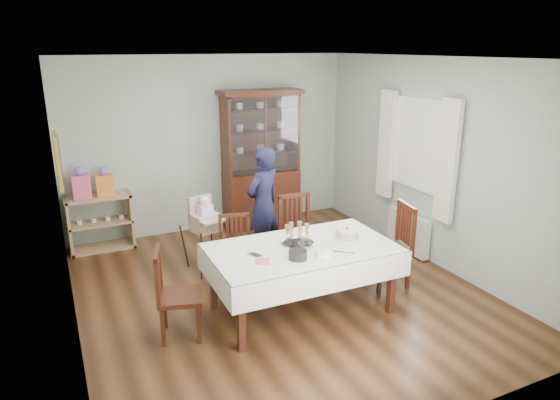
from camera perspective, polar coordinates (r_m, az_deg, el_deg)
floor at (r=6.10m, az=-0.13°, el=-10.35°), size 5.00×5.00×0.00m
room_shell at (r=5.99m, az=-2.31°, el=6.47°), size 5.00×5.00×5.00m
dining_table at (r=5.52m, az=2.50°, el=-9.00°), size 2.02×1.18×0.76m
china_cabinet at (r=7.95m, az=-2.17°, el=4.91°), size 1.30×0.48×2.18m
sideboard at (r=7.59m, az=-19.81°, el=-2.44°), size 0.90×0.38×0.80m
picture_frame at (r=5.81m, az=-24.06°, el=4.07°), size 0.04×0.48×0.58m
window at (r=6.99m, az=15.56°, el=6.13°), size 0.04×1.02×1.22m
curtain_left at (r=6.53m, az=18.60°, el=4.20°), size 0.07×0.30×1.55m
curtain_right at (r=7.45m, az=12.06°, el=6.25°), size 0.07×0.30×1.55m
radiator at (r=7.29m, az=14.42°, el=-3.57°), size 0.10×0.80×0.55m
chair_far_left at (r=6.11m, az=-4.98°, el=-7.60°), size 0.49×0.49×0.88m
chair_far_right at (r=6.47m, az=2.24°, el=-5.74°), size 0.47×0.47×1.00m
chair_end_left at (r=5.23m, az=-11.48°, el=-12.27°), size 0.52×0.52×0.94m
chair_end_right at (r=6.30m, az=12.38°, el=-6.77°), size 0.53×0.53×1.01m
woman at (r=6.70m, az=-1.92°, el=-0.49°), size 0.67×0.57×1.56m
high_chair at (r=6.60m, az=-8.42°, el=-4.58°), size 0.54×0.54×1.00m
champagne_tray at (r=5.42m, az=2.02°, el=-4.41°), size 0.37×0.37×0.22m
birthday_cake at (r=5.63m, az=7.67°, el=-3.85°), size 0.29×0.29×0.20m
plate_stack_dark at (r=5.07m, az=2.05°, el=-6.26°), size 0.23×0.23×0.09m
plate_stack_white at (r=5.15m, az=4.99°, el=-5.95°), size 0.25×0.25×0.08m
napkin_stack at (r=5.00m, az=-1.98°, el=-7.03°), size 0.17×0.17×0.02m
cutlery at (r=5.15m, az=-3.23°, el=-6.33°), size 0.15×0.17×0.01m
cake_knife at (r=5.26m, az=6.93°, el=-5.92°), size 0.25×0.21×0.01m
gift_bag_pink at (r=7.39m, az=-21.80°, el=1.70°), size 0.25×0.17×0.45m
gift_bag_orange at (r=7.41m, az=-19.37°, el=1.92°), size 0.25×0.19×0.42m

